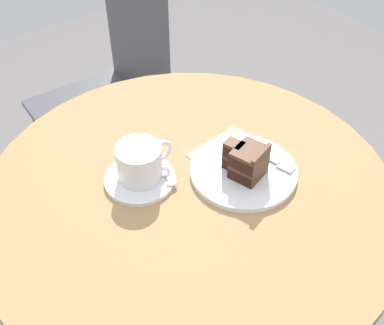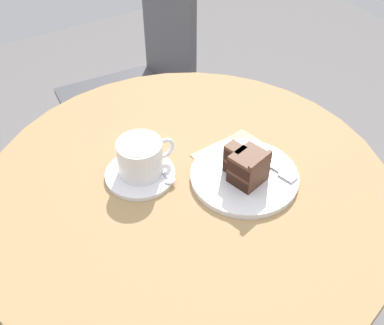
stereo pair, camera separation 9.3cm
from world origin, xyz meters
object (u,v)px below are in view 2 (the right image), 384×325
(fork, at_px, (274,168))
(cafe_chair, at_px, (145,80))
(teaspoon, at_px, (163,172))
(saucer, at_px, (140,174))
(cake_plate, at_px, (244,176))
(napkin, at_px, (240,159))
(cake_slice, at_px, (247,166))
(coffee_cup, at_px, (141,157))

(fork, xyz_separation_m, cafe_chair, (0.07, 0.75, -0.24))
(teaspoon, bearing_deg, cafe_chair, 156.91)
(saucer, height_order, cake_plate, cake_plate)
(saucer, height_order, teaspoon, teaspoon)
(saucer, relative_size, cafe_chair, 0.16)
(cake_plate, bearing_deg, napkin, 63.20)
(cake_plate, distance_m, cake_slice, 0.04)
(napkin, bearing_deg, fork, -63.07)
(cafe_chair, bearing_deg, cake_slice, -6.35)
(cake_plate, height_order, cafe_chair, cafe_chair)
(teaspoon, xyz_separation_m, cafe_chair, (0.27, 0.64, -0.23))
(cafe_chair, bearing_deg, coffee_cup, -21.81)
(saucer, relative_size, fork, 1.06)
(coffee_cup, distance_m, cake_plate, 0.21)
(coffee_cup, bearing_deg, cake_slice, -38.11)
(coffee_cup, relative_size, cafe_chair, 0.14)
(saucer, height_order, napkin, saucer)
(coffee_cup, height_order, napkin, coffee_cup)
(coffee_cup, xyz_separation_m, teaspoon, (0.03, -0.03, -0.03))
(teaspoon, relative_size, fork, 0.81)
(saucer, distance_m, cake_slice, 0.21)
(fork, bearing_deg, cake_slice, -110.95)
(teaspoon, bearing_deg, cake_slice, 51.77)
(fork, bearing_deg, cafe_chair, 160.29)
(coffee_cup, height_order, fork, coffee_cup)
(teaspoon, xyz_separation_m, napkin, (0.16, -0.04, -0.01))
(cake_plate, distance_m, napkin, 0.06)
(cake_plate, xyz_separation_m, cake_slice, (-0.01, -0.01, 0.04))
(fork, distance_m, cafe_chair, 0.79)
(fork, bearing_deg, teaspoon, -133.15)
(coffee_cup, relative_size, cake_slice, 1.34)
(cake_plate, height_order, napkin, cake_plate)
(teaspoon, distance_m, cake_slice, 0.17)
(teaspoon, height_order, napkin, teaspoon)
(teaspoon, bearing_deg, napkin, 75.58)
(napkin, distance_m, cafe_chair, 0.73)
(cake_slice, bearing_deg, cake_plate, 64.34)
(saucer, bearing_deg, cake_plate, -32.93)
(fork, bearing_deg, cake_plate, -121.12)
(coffee_cup, relative_size, napkin, 0.72)
(saucer, xyz_separation_m, napkin, (0.20, -0.06, -0.00))
(cake_plate, bearing_deg, cafe_chair, 79.79)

